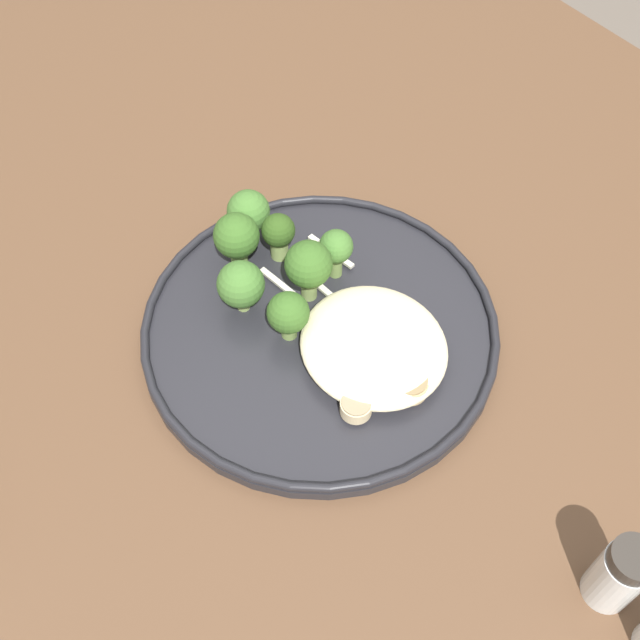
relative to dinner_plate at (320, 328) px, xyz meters
The scene contains 19 objects.
ground 0.75m from the dinner_plate, 130.70° to the right, with size 6.00×6.00×0.00m, color #665B51.
wooden_dining_table 0.09m from the dinner_plate, 130.70° to the right, with size 1.40×1.00×0.74m.
dinner_plate is the anchor object (origin of this frame).
noodle_bed 0.05m from the dinner_plate, 163.12° to the right, with size 0.12×0.11×0.03m.
seared_scallop_on_noodles 0.05m from the dinner_plate, 118.79° to the right, with size 0.03×0.03×0.01m.
seared_scallop_tiny_bay 0.05m from the dinner_plate, behind, with size 0.03×0.03×0.01m.
seared_scallop_front_small 0.09m from the dinner_plate, 167.65° to the right, with size 0.03×0.03×0.02m.
seared_scallop_large_seared 0.08m from the dinner_plate, 162.04° to the left, with size 0.02×0.02×0.01m.
broccoli_floret_left_leaning 0.07m from the dinner_plate, 49.66° to the right, with size 0.03×0.03×0.05m.
broccoli_floret_near_rim 0.05m from the dinner_plate, 20.98° to the right, with size 0.04×0.04×0.06m.
broccoli_floret_tall_stalk 0.10m from the dinner_plate, ahead, with size 0.04×0.04×0.06m.
broccoli_floret_center_pile 0.07m from the dinner_plate, 35.45° to the left, with size 0.04×0.04×0.05m.
broccoli_floret_split_head 0.12m from the dinner_plate, ahead, with size 0.04×0.04×0.05m.
broccoli_floret_right_tilted 0.09m from the dinner_plate, 11.31° to the right, with size 0.03×0.03×0.05m.
broccoli_floret_front_edge 0.04m from the dinner_plate, 69.43° to the left, with size 0.03×0.03×0.05m.
onion_sliver_long_sliver 0.06m from the dinner_plate, ahead, with size 0.04×0.01×0.00m, color silver.
onion_sliver_curled_piece 0.03m from the dinner_plate, 57.49° to the right, with size 0.05×0.01×0.00m, color silver.
onion_sliver_short_strip 0.08m from the dinner_plate, 43.46° to the right, with size 0.05×0.01×0.00m, color silver.
pepper_shaker 0.28m from the dinner_plate, behind, with size 0.03×0.03×0.07m.
Camera 1 is at (-0.28, 0.24, 1.27)m, focal length 43.81 mm.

